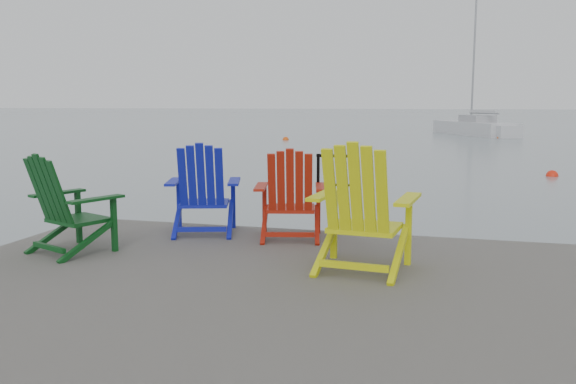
% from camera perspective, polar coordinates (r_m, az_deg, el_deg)
% --- Properties ---
extents(ground, '(400.00, 400.00, 0.00)m').
position_cam_1_polar(ground, '(4.98, -3.81, -15.04)').
color(ground, slate).
rests_on(ground, ground).
extents(dock, '(6.00, 5.00, 1.40)m').
position_cam_1_polar(dock, '(4.85, -3.85, -11.27)').
color(dock, '#292624').
rests_on(dock, ground).
extents(handrail, '(0.48, 0.04, 0.90)m').
position_cam_1_polar(handrail, '(6.94, 4.61, 0.60)').
color(handrail, black).
rests_on(handrail, dock).
extents(chair_green, '(0.94, 0.90, 0.97)m').
position_cam_1_polar(chair_green, '(6.35, -19.98, -1.08)').
color(chair_green, '#0A3C13').
rests_on(chair_green, dock).
extents(chair_blue, '(0.96, 0.91, 1.02)m').
position_cam_1_polar(chair_blue, '(6.90, -7.95, 0.26)').
color(chair_blue, '#0F179D').
rests_on(chair_blue, dock).
extents(chair_red, '(0.89, 0.84, 0.98)m').
position_cam_1_polar(chair_red, '(6.58, 0.24, -0.23)').
color(chair_red, '#9A190B').
rests_on(chair_red, dock).
extents(chair_yellow, '(0.95, 0.89, 1.12)m').
position_cam_1_polar(chair_yellow, '(5.34, 6.90, -1.50)').
color(chair_yellow, '#D0D50B').
rests_on(chair_yellow, dock).
extents(sailboat_near, '(5.19, 7.77, 10.70)m').
position_cam_1_polar(sailboat_near, '(40.27, 17.01, 5.67)').
color(sailboat_near, silver).
rests_on(sailboat_near, ground).
extents(buoy_a, '(0.33, 0.33, 0.33)m').
position_cam_1_polar(buoy_a, '(18.05, 23.47, 1.37)').
color(buoy_a, red).
rests_on(buoy_a, ground).
extents(buoy_b, '(0.34, 0.34, 0.34)m').
position_cam_1_polar(buoy_b, '(32.85, -0.22, 4.89)').
color(buoy_b, '#DD4B0D').
rests_on(buoy_b, ground).
extents(buoy_d, '(0.38, 0.38, 0.38)m').
position_cam_1_polar(buoy_d, '(36.50, 19.25, 4.78)').
color(buoy_d, '#D3450C').
rests_on(buoy_d, ground).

